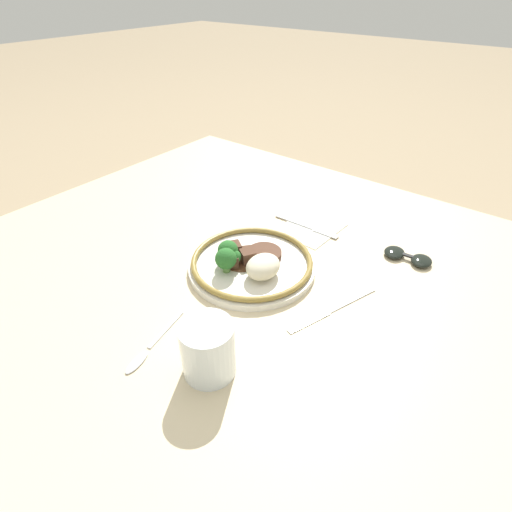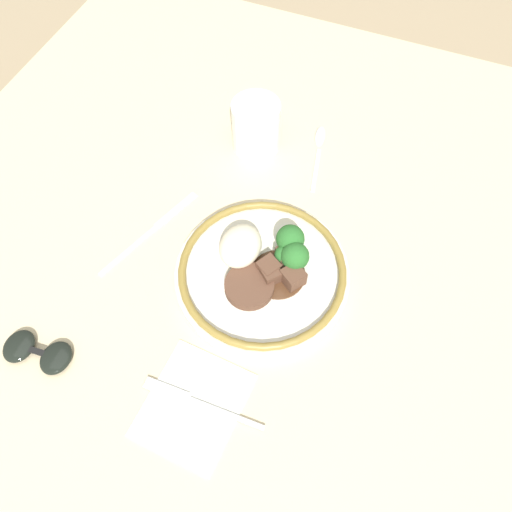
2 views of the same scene
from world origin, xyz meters
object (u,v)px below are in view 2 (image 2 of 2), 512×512
at_px(fork, 191,400).
at_px(spoon, 319,144).
at_px(plate, 264,268).
at_px(juice_glass, 256,128).
at_px(sunglasses, 37,352).
at_px(knife, 153,229).

xyz_separation_m(fork, spoon, (0.50, -0.01, -0.00)).
bearing_deg(plate, juice_glass, 24.67).
bearing_deg(plate, sunglasses, 134.03).
distance_m(knife, spoon, 0.34).
xyz_separation_m(plate, fork, (-0.22, 0.02, -0.02)).
bearing_deg(fork, knife, -53.13).
xyz_separation_m(fork, sunglasses, (-0.02, 0.23, 0.00)).
height_order(plate, sunglasses, plate).
distance_m(fork, sunglasses, 0.23).
bearing_deg(plate, fork, 175.19).
bearing_deg(plate, spoon, 1.09).
bearing_deg(sunglasses, plate, -50.98).
bearing_deg(fork, plate, -96.28).
height_order(juice_glass, spoon, juice_glass).
height_order(plate, fork, plate).
distance_m(plate, fork, 0.22).
bearing_deg(spoon, knife, 133.63).
height_order(knife, sunglasses, sunglasses).
xyz_separation_m(juice_glass, knife, (-0.23, 0.09, -0.04)).
relative_size(juice_glass, sunglasses, 0.89).
relative_size(spoon, sunglasses, 1.45).
relative_size(knife, spoon, 1.31).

